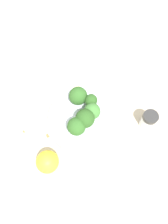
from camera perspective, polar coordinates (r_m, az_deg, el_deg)
The scene contains 12 objects.
ground_plane at distance 0.63m, azimuth 0.00°, elevation -3.39°, with size 3.00×3.00×0.00m, color beige.
bowl at distance 0.60m, azimuth 0.00°, elevation -2.42°, with size 0.19×0.19×0.05m, color silver.
broccoli_floret_0 at distance 0.53m, azimuth -1.97°, elevation -3.80°, with size 0.05×0.05×0.06m.
broccoli_floret_1 at distance 0.55m, azimuth 2.15°, elevation 0.10°, with size 0.04×0.04×0.06m.
broccoli_floret_2 at distance 0.57m, azimuth -1.52°, elevation 4.21°, with size 0.05×0.05×0.05m.
broccoli_floret_3 at distance 0.57m, azimuth 1.87°, elevation 2.93°, with size 0.03×0.03×0.05m.
broccoli_floret_4 at distance 0.53m, azimuth 0.29°, elevation -1.73°, with size 0.05×0.05×0.06m.
pepper_shaker at distance 0.63m, azimuth 16.47°, elevation -2.05°, with size 0.04×0.04×0.06m.
lemon_wedge at distance 0.57m, azimuth -9.53°, elevation -12.70°, with size 0.06×0.06×0.06m, color yellow.
almond_crumb_0 at distance 0.62m, azimuth -9.53°, elevation -6.07°, with size 0.01×0.01×0.01m, color olive.
almond_crumb_1 at distance 0.64m, azimuth -15.51°, elevation -4.92°, with size 0.01×0.00×0.01m, color olive.
almond_crumb_2 at distance 0.67m, azimuth -3.10°, elevation 5.20°, with size 0.01×0.00×0.01m, color tan.
Camera 1 is at (-0.23, -0.07, 0.58)m, focal length 35.00 mm.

